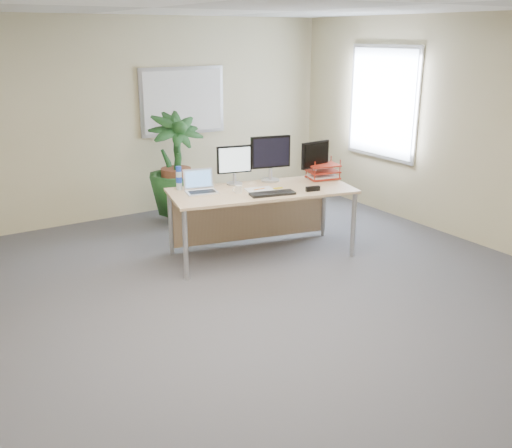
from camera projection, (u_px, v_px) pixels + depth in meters
floor at (264, 340)px, 4.81m from camera, size 8.00×8.00×0.00m
back_wall at (100, 121)px, 7.59m from camera, size 7.00×0.04×2.70m
whiteboard at (183, 101)px, 8.10m from camera, size 1.30×0.04×0.95m
window at (383, 103)px, 7.92m from camera, size 0.04×1.30×1.55m
desk at (258, 201)px, 6.58m from camera, size 2.20×1.30×0.79m
floor_plant at (176, 169)px, 7.58m from camera, size 0.90×0.90×1.50m
monitor_left at (234, 162)px, 6.55m from camera, size 0.41×0.19×0.45m
monitor_right at (271, 156)px, 6.69m from camera, size 0.48×0.22×0.54m
monitor_dark at (315, 158)px, 6.81m from camera, size 0.41×0.19×0.46m
laptop at (200, 186)px, 6.31m from camera, size 0.39×0.36×0.24m
keyboard at (272, 194)px, 6.20m from camera, size 0.52×0.27×0.03m
coffee_mug at (238, 189)px, 6.26m from camera, size 0.11×0.08×0.09m
spiral_notebook at (260, 190)px, 6.37m from camera, size 0.34×0.29×0.01m
orange_pen at (259, 189)px, 6.37m from camera, size 0.14×0.01×0.01m
yellow_highlighter at (278, 188)px, 6.45m from camera, size 0.12×0.04×0.02m
water_bottle at (179, 179)px, 6.37m from camera, size 0.07×0.07×0.27m
letter_tray at (323, 172)px, 6.87m from camera, size 0.41×0.35×0.17m
stapler at (313, 189)px, 6.35m from camera, size 0.17×0.08×0.05m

